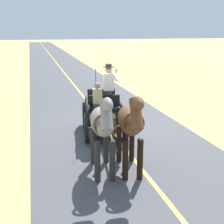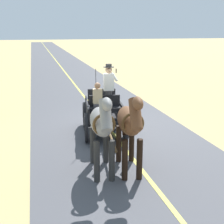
{
  "view_description": "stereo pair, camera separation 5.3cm",
  "coord_description": "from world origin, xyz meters",
  "views": [
    {
      "loc": [
        2.64,
        10.49,
        3.61
      ],
      "look_at": [
        0.31,
        1.68,
        1.1
      ],
      "focal_mm": 48.5,
      "sensor_mm": 36.0,
      "label": 1
    },
    {
      "loc": [
        2.59,
        10.51,
        3.61
      ],
      "look_at": [
        0.31,
        1.68,
        1.1
      ],
      "focal_mm": 48.5,
      "sensor_mm": 36.0,
      "label": 2
    }
  ],
  "objects": [
    {
      "name": "horse_near_side",
      "position": [
        0.35,
        3.61,
        1.32
      ],
      "size": [
        0.77,
        2.15,
        2.21
      ],
      "color": "brown",
      "rests_on": "ground"
    },
    {
      "name": "horse_off_side",
      "position": [
        1.05,
        3.53,
        1.32
      ],
      "size": [
        0.71,
        2.14,
        2.21
      ],
      "color": "gray",
      "rests_on": "ground"
    },
    {
      "name": "ground_plane",
      "position": [
        0.0,
        0.0,
        0.0
      ],
      "size": [
        200.0,
        200.0,
        0.0
      ],
      "primitive_type": "plane",
      "color": "tan"
    },
    {
      "name": "road_surface",
      "position": [
        0.0,
        0.0,
        0.0
      ],
      "size": [
        5.73,
        160.0,
        0.01
      ],
      "primitive_type": "cube",
      "color": "#4C4C51",
      "rests_on": "ground"
    },
    {
      "name": "horse_drawn_carriage",
      "position": [
        0.32,
        0.57,
        0.82
      ],
      "size": [
        1.7,
        4.51,
        2.5
      ],
      "color": "black",
      "rests_on": "ground"
    },
    {
      "name": "road_centre_stripe",
      "position": [
        0.0,
        0.0,
        0.01
      ],
      "size": [
        0.12,
        160.0,
        0.0
      ],
      "primitive_type": "cube",
      "color": "#DBCC4C",
      "rests_on": "road_surface"
    }
  ]
}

